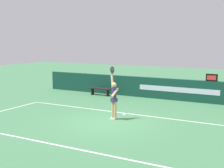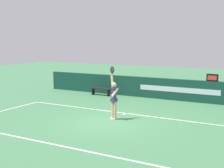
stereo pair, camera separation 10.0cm
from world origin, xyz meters
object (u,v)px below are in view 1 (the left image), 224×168
Objects in this scene: tennis_player at (114,97)px; courtside_bench_near at (100,90)px; tennis_ball at (113,69)px; speed_display at (212,78)px.

courtside_bench_near is at bearing 126.57° from tennis_player.
tennis_ball reaches higher than courtside_bench_near.
tennis_player is 36.94× the size of tennis_ball.
courtside_bench_near is (-7.14, -0.79, -1.17)m from speed_display.
tennis_ball is (-0.10, 0.05, 1.33)m from tennis_player.
tennis_ball is 0.04× the size of courtside_bench_near.
speed_display is 6.88m from tennis_ball.
tennis_player is at bearing -53.43° from courtside_bench_near.
tennis_ball is (-3.40, -5.93, 0.83)m from speed_display.
tennis_player reaches higher than tennis_ball.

